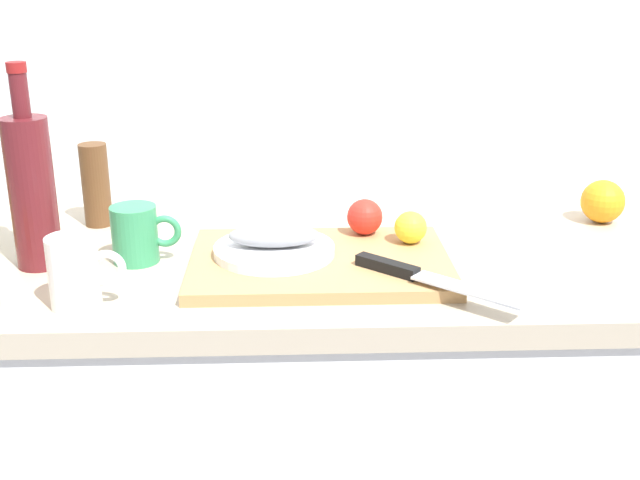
{
  "coord_description": "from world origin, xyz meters",
  "views": [
    {
      "loc": [
        0.14,
        -1.3,
        1.39
      ],
      "look_at": [
        0.19,
        -0.08,
        0.95
      ],
      "focal_mm": 44.71,
      "sensor_mm": 36.0,
      "label": 1
    }
  ],
  "objects_px": {
    "cutting_board": "(320,263)",
    "chef_knife": "(416,274)",
    "fish_fillet": "(274,236)",
    "white_plate": "(274,250)",
    "lemon_0": "(411,227)",
    "coffee_mug_0": "(76,272)",
    "coffee_mug_1": "(137,234)",
    "wine_bottle": "(32,189)",
    "pepper_mill": "(96,185)"
  },
  "relations": [
    {
      "from": "pepper_mill",
      "to": "chef_knife",
      "type": "bearing_deg",
      "value": -31.78
    },
    {
      "from": "fish_fillet",
      "to": "coffee_mug_1",
      "type": "xyz_separation_m",
      "value": [
        -0.23,
        0.03,
        -0.0
      ]
    },
    {
      "from": "wine_bottle",
      "to": "pepper_mill",
      "type": "xyz_separation_m",
      "value": [
        0.05,
        0.21,
        -0.05
      ]
    },
    {
      "from": "cutting_board",
      "to": "coffee_mug_0",
      "type": "distance_m",
      "value": 0.39
    },
    {
      "from": "pepper_mill",
      "to": "cutting_board",
      "type": "bearing_deg",
      "value": -30.34
    },
    {
      "from": "cutting_board",
      "to": "coffee_mug_0",
      "type": "height_order",
      "value": "coffee_mug_0"
    },
    {
      "from": "fish_fillet",
      "to": "lemon_0",
      "type": "relative_size",
      "value": 2.68
    },
    {
      "from": "wine_bottle",
      "to": "pepper_mill",
      "type": "relative_size",
      "value": 2.12
    },
    {
      "from": "cutting_board",
      "to": "white_plate",
      "type": "xyz_separation_m",
      "value": [
        -0.08,
        0.02,
        0.02
      ]
    },
    {
      "from": "lemon_0",
      "to": "coffee_mug_1",
      "type": "height_order",
      "value": "coffee_mug_1"
    },
    {
      "from": "chef_knife",
      "to": "lemon_0",
      "type": "height_order",
      "value": "lemon_0"
    },
    {
      "from": "wine_bottle",
      "to": "coffee_mug_0",
      "type": "xyz_separation_m",
      "value": [
        0.1,
        -0.17,
        -0.08
      ]
    },
    {
      "from": "wine_bottle",
      "to": "pepper_mill",
      "type": "distance_m",
      "value": 0.22
    },
    {
      "from": "lemon_0",
      "to": "white_plate",
      "type": "bearing_deg",
      "value": -168.6
    },
    {
      "from": "lemon_0",
      "to": "coffee_mug_1",
      "type": "bearing_deg",
      "value": -177.64
    },
    {
      "from": "coffee_mug_0",
      "to": "pepper_mill",
      "type": "xyz_separation_m",
      "value": [
        -0.05,
        0.38,
        0.02
      ]
    },
    {
      "from": "fish_fillet",
      "to": "chef_knife",
      "type": "bearing_deg",
      "value": -28.52
    },
    {
      "from": "cutting_board",
      "to": "pepper_mill",
      "type": "height_order",
      "value": "pepper_mill"
    },
    {
      "from": "chef_knife",
      "to": "wine_bottle",
      "type": "bearing_deg",
      "value": -150.95
    },
    {
      "from": "chef_knife",
      "to": "coffee_mug_0",
      "type": "xyz_separation_m",
      "value": [
        -0.5,
        -0.03,
        0.03
      ]
    },
    {
      "from": "wine_bottle",
      "to": "lemon_0",
      "type": "bearing_deg",
      "value": 2.75
    },
    {
      "from": "chef_knife",
      "to": "coffee_mug_1",
      "type": "height_order",
      "value": "coffee_mug_1"
    },
    {
      "from": "white_plate",
      "to": "fish_fillet",
      "type": "height_order",
      "value": "fish_fillet"
    },
    {
      "from": "chef_knife",
      "to": "wine_bottle",
      "type": "relative_size",
      "value": 0.7
    },
    {
      "from": "white_plate",
      "to": "lemon_0",
      "type": "height_order",
      "value": "lemon_0"
    },
    {
      "from": "fish_fillet",
      "to": "white_plate",
      "type": "bearing_deg",
      "value": 90.0
    },
    {
      "from": "cutting_board",
      "to": "lemon_0",
      "type": "distance_m",
      "value": 0.17
    },
    {
      "from": "cutting_board",
      "to": "wine_bottle",
      "type": "relative_size",
      "value": 1.27
    },
    {
      "from": "coffee_mug_0",
      "to": "white_plate",
      "type": "bearing_deg",
      "value": 27.88
    },
    {
      "from": "cutting_board",
      "to": "wine_bottle",
      "type": "distance_m",
      "value": 0.48
    },
    {
      "from": "chef_knife",
      "to": "coffee_mug_0",
      "type": "relative_size",
      "value": 2.08
    },
    {
      "from": "cutting_board",
      "to": "coffee_mug_0",
      "type": "relative_size",
      "value": 3.76
    },
    {
      "from": "white_plate",
      "to": "coffee_mug_0",
      "type": "relative_size",
      "value": 1.77
    },
    {
      "from": "cutting_board",
      "to": "coffee_mug_1",
      "type": "bearing_deg",
      "value": 171.81
    },
    {
      "from": "lemon_0",
      "to": "coffee_mug_0",
      "type": "distance_m",
      "value": 0.56
    },
    {
      "from": "fish_fillet",
      "to": "lemon_0",
      "type": "xyz_separation_m",
      "value": [
        0.23,
        0.05,
        -0.0
      ]
    },
    {
      "from": "coffee_mug_0",
      "to": "coffee_mug_1",
      "type": "distance_m",
      "value": 0.19
    },
    {
      "from": "white_plate",
      "to": "pepper_mill",
      "type": "distance_m",
      "value": 0.41
    },
    {
      "from": "white_plate",
      "to": "coffee_mug_1",
      "type": "height_order",
      "value": "coffee_mug_1"
    },
    {
      "from": "wine_bottle",
      "to": "coffee_mug_1",
      "type": "height_order",
      "value": "wine_bottle"
    },
    {
      "from": "cutting_board",
      "to": "wine_bottle",
      "type": "height_order",
      "value": "wine_bottle"
    },
    {
      "from": "white_plate",
      "to": "lemon_0",
      "type": "distance_m",
      "value": 0.24
    },
    {
      "from": "white_plate",
      "to": "coffee_mug_0",
      "type": "bearing_deg",
      "value": -152.12
    },
    {
      "from": "wine_bottle",
      "to": "coffee_mug_1",
      "type": "distance_m",
      "value": 0.18
    },
    {
      "from": "white_plate",
      "to": "lemon_0",
      "type": "bearing_deg",
      "value": 11.4
    },
    {
      "from": "coffee_mug_0",
      "to": "pepper_mill",
      "type": "bearing_deg",
      "value": 98.02
    },
    {
      "from": "cutting_board",
      "to": "pepper_mill",
      "type": "xyz_separation_m",
      "value": [
        -0.42,
        0.24,
        0.07
      ]
    },
    {
      "from": "white_plate",
      "to": "chef_knife",
      "type": "relative_size",
      "value": 0.85
    },
    {
      "from": "chef_knife",
      "to": "pepper_mill",
      "type": "relative_size",
      "value": 1.49
    },
    {
      "from": "cutting_board",
      "to": "chef_knife",
      "type": "height_order",
      "value": "chef_knife"
    }
  ]
}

